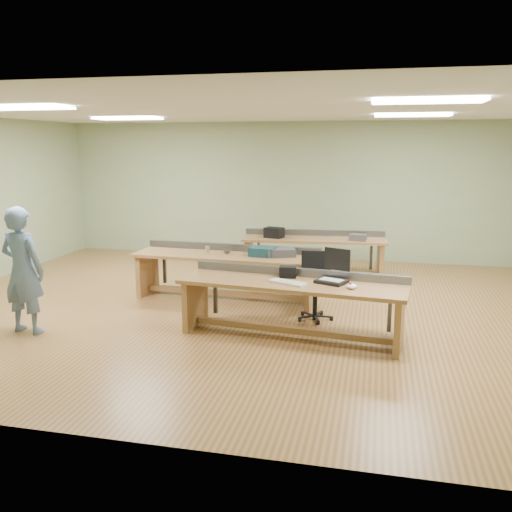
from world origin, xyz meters
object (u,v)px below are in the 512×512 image
workbench_mid (226,265)px  person (23,270)px  mug (227,251)px  workbench_front (292,296)px  parts_bin_teal (263,251)px  camera_bag (288,272)px  task_chair (315,295)px  laptop_base (331,281)px  workbench_back (314,248)px  parts_bin_grey (281,252)px  drinks_can (207,250)px

workbench_mid → person: size_ratio=1.78×
person → mug: person is taller
workbench_front → parts_bin_teal: (-0.73, 1.55, 0.26)m
camera_bag → person: bearing=-173.5°
workbench_mid → mug: (-0.00, 0.06, 0.23)m
task_chair → laptop_base: bearing=-73.8°
workbench_back → parts_bin_grey: (-0.32, -1.86, 0.26)m
task_chair → parts_bin_teal: bearing=137.9°
person → task_chair: person is taller
workbench_front → parts_bin_teal: size_ratio=7.61×
workbench_mid → drinks_can: drinks_can is taller
parts_bin_teal → workbench_mid: bearing=180.0°
workbench_mid → parts_bin_teal: size_ratio=7.67×
workbench_back → laptop_base: workbench_back is taller
mug → laptop_base: bearing=-40.5°
person → camera_bag: person is taller
workbench_back → task_chair: size_ratio=2.83×
laptop_base → camera_bag: 0.63m
parts_bin_teal → laptop_base: bearing=-50.9°
parts_bin_teal → mug: (-0.61, 0.06, -0.03)m
workbench_back → mug: 2.21m
laptop_base → camera_bag: bearing=-172.8°
workbench_front → parts_bin_grey: 1.66m
workbench_mid → workbench_back: (1.22, 1.89, -0.01)m
workbench_mid → parts_bin_grey: (0.90, 0.03, 0.25)m
laptop_base → person: bearing=-147.8°
workbench_front → laptop_base: bearing=10.4°
workbench_back → parts_bin_grey: 1.90m
person → mug: 3.14m
parts_bin_grey → mug: bearing=178.2°
task_chair → parts_bin_grey: task_chair is taller
laptop_base → mug: (-1.85, 1.58, 0.02)m
workbench_front → laptop_base: (0.50, 0.04, 0.21)m
camera_bag → parts_bin_grey: bearing=97.1°
workbench_back → task_chair: task_chair is taller
person → laptop_base: bearing=-165.4°
laptop_base → workbench_back: bearing=123.4°
workbench_front → workbench_mid: (-1.34, 1.55, 0.00)m
parts_bin_teal → drinks_can: (-0.91, -0.05, -0.01)m
workbench_mid → task_chair: size_ratio=3.13×
person → laptop_base: person is taller
drinks_can → workbench_mid: bearing=9.5°
camera_bag → mug: size_ratio=2.00×
workbench_mid → laptop_base: size_ratio=8.34×
laptop_base → task_chair: task_chair is taller
workbench_back → parts_bin_teal: (-0.61, -1.89, 0.27)m
workbench_back → parts_bin_teal: bearing=-112.8°
workbench_back → person: person is taller
workbench_back → drinks_can: 2.48m
workbench_back → drinks_can: size_ratio=21.95×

